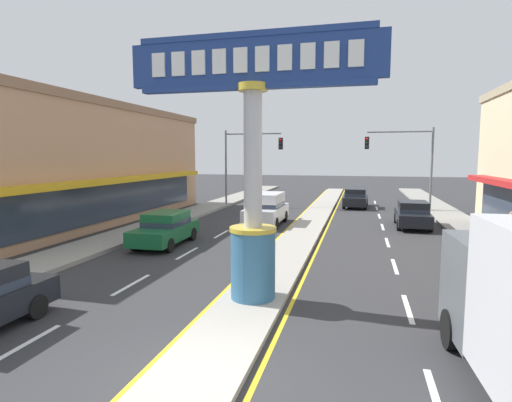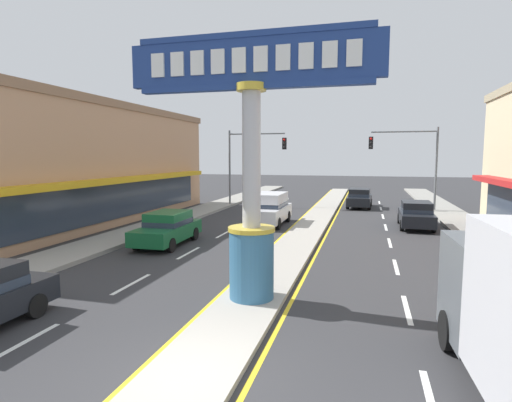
# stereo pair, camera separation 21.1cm
# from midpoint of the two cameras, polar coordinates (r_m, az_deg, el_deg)

# --- Properties ---
(ground_plane) EXTENTS (160.00, 160.00, 0.00)m
(ground_plane) POSITION_cam_midpoint_polar(r_m,az_deg,el_deg) (8.31, -9.31, -23.57)
(ground_plane) COLOR #303033
(median_strip) EXTENTS (1.81, 52.00, 0.14)m
(median_strip) POSITION_cam_midpoint_polar(r_m,az_deg,el_deg) (25.09, 7.37, -3.05)
(median_strip) COLOR #A39E93
(median_strip) RESTS_ON ground
(sidewalk_left) EXTENTS (2.43, 60.00, 0.18)m
(sidewalk_left) POSITION_cam_midpoint_polar(r_m,az_deg,el_deg) (25.74, -12.88, -2.87)
(sidewalk_left) COLOR gray
(sidewalk_left) RESTS_ON ground
(sidewalk_right) EXTENTS (2.43, 60.00, 0.18)m
(sidewalk_right) POSITION_cam_midpoint_polar(r_m,az_deg,el_deg) (23.65, 28.26, -4.28)
(sidewalk_right) COLOR gray
(sidewalk_right) RESTS_ON ground
(lane_markings) EXTENTS (8.55, 52.00, 0.01)m
(lane_markings) POSITION_cam_midpoint_polar(r_m,az_deg,el_deg) (23.77, 6.97, -3.72)
(lane_markings) COLOR silver
(lane_markings) RESTS_ON ground
(district_sign) EXTENTS (6.99, 1.31, 7.25)m
(district_sign) POSITION_cam_midpoint_polar(r_m,az_deg,el_deg) (11.20, -0.98, 4.51)
(district_sign) COLOR #33668C
(district_sign) RESTS_ON median_strip
(storefront_left) EXTENTS (9.37, 22.97, 7.34)m
(storefront_left) POSITION_cam_midpoint_polar(r_m,az_deg,el_deg) (28.25, -25.60, 4.77)
(storefront_left) COLOR tan
(storefront_left) RESTS_ON ground
(traffic_light_left_side) EXTENTS (4.86, 0.46, 6.20)m
(traffic_light_left_side) POSITION_cam_midpoint_polar(r_m,az_deg,el_deg) (33.33, -1.54, 6.52)
(traffic_light_left_side) COLOR slate
(traffic_light_left_side) RESTS_ON ground
(traffic_light_right_side) EXTENTS (4.86, 0.46, 6.20)m
(traffic_light_right_side) POSITION_cam_midpoint_polar(r_m,az_deg,el_deg) (32.25, 20.10, 6.14)
(traffic_light_right_side) COLOR slate
(traffic_light_right_side) RESTS_ON ground
(sedan_near_right_lane) EXTENTS (1.93, 4.35, 1.53)m
(sedan_near_right_lane) POSITION_cam_midpoint_polar(r_m,az_deg,el_deg) (19.51, -12.79, -3.70)
(sedan_near_right_lane) COLOR #14562D
(sedan_near_right_lane) RESTS_ON ground
(sedan_near_left_lane) EXTENTS (1.91, 4.34, 1.53)m
(sedan_near_left_lane) POSITION_cam_midpoint_polar(r_m,az_deg,el_deg) (25.27, 20.77, -1.70)
(sedan_near_left_lane) COLOR black
(sedan_near_left_lane) RESTS_ON ground
(suv_mid_left_lane) EXTENTS (2.00, 4.62, 1.90)m
(suv_mid_left_lane) POSITION_cam_midpoint_polar(r_m,az_deg,el_deg) (24.58, 1.24, -1.04)
(suv_mid_left_lane) COLOR silver
(suv_mid_left_lane) RESTS_ON ground
(sedan_far_left_oncoming) EXTENTS (1.98, 4.37, 1.53)m
(sedan_far_left_oncoming) POSITION_cam_midpoint_polar(r_m,az_deg,el_deg) (33.71, 13.55, 0.45)
(sedan_far_left_oncoming) COLOR black
(sedan_far_left_oncoming) RESTS_ON ground
(pedestrian_far_side) EXTENTS (0.42, 0.45, 1.74)m
(pedestrian_far_side) POSITION_cam_midpoint_polar(r_m,az_deg,el_deg) (19.37, 31.77, -3.44)
(pedestrian_far_side) COLOR #2D4C8C
(pedestrian_far_side) RESTS_ON sidewalk_right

